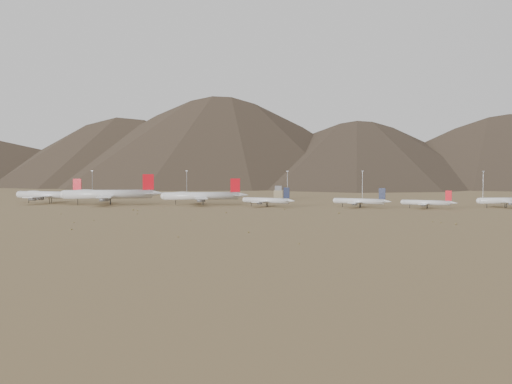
% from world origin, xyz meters
% --- Properties ---
extents(ground, '(3000.00, 3000.00, 0.00)m').
position_xyz_m(ground, '(0.00, 0.00, 0.00)').
color(ground, '#947B4C').
rests_on(ground, ground).
extents(mountain_ridge, '(4400.00, 1000.00, 300.00)m').
position_xyz_m(mountain_ridge, '(0.00, 900.00, 150.00)').
color(mountain_ridge, '#47362A').
rests_on(mountain_ridge, ground).
extents(widebody_west, '(66.19, 51.22, 19.68)m').
position_xyz_m(widebody_west, '(-141.46, 29.46, 6.79)').
color(widebody_west, silver).
rests_on(widebody_west, ground).
extents(widebody_centre, '(75.00, 59.85, 23.27)m').
position_xyz_m(widebody_centre, '(-88.35, 23.15, 8.02)').
color(widebody_centre, silver).
rests_on(widebody_centre, ground).
extents(widebody_east, '(65.06, 51.73, 20.03)m').
position_xyz_m(widebody_east, '(-17.37, 32.90, 6.91)').
color(widebody_east, silver).
rests_on(widebody_east, ground).
extents(narrowbody_a, '(41.33, 30.90, 14.26)m').
position_xyz_m(narrowbody_a, '(35.24, 19.99, 4.63)').
color(narrowbody_a, silver).
rests_on(narrowbody_a, ground).
extents(narrowbody_b, '(41.42, 30.81, 14.15)m').
position_xyz_m(narrowbody_b, '(101.79, 22.79, 4.59)').
color(narrowbody_b, silver).
rests_on(narrowbody_b, ground).
extents(narrowbody_c, '(37.54, 27.79, 12.71)m').
position_xyz_m(narrowbody_c, '(147.44, 21.21, 4.12)').
color(narrowbody_c, silver).
rests_on(narrowbody_c, ground).
extents(narrowbody_d, '(45.36, 33.74, 15.49)m').
position_xyz_m(narrowbody_d, '(203.74, 40.92, 5.03)').
color(narrowbody_d, silver).
rests_on(narrowbody_d, ground).
extents(control_tower, '(8.00, 8.00, 12.00)m').
position_xyz_m(control_tower, '(30.00, 120.00, 5.32)').
color(control_tower, gray).
rests_on(control_tower, ground).
extents(mast_far_west, '(2.00, 0.60, 25.70)m').
position_xyz_m(mast_far_west, '(-145.43, 112.42, 14.20)').
color(mast_far_west, gray).
rests_on(mast_far_west, ground).
extents(mast_west, '(2.00, 0.60, 25.70)m').
position_xyz_m(mast_west, '(-59.49, 132.41, 14.20)').
color(mast_west, gray).
rests_on(mast_west, ground).
extents(mast_centre, '(2.00, 0.60, 25.70)m').
position_xyz_m(mast_centre, '(38.92, 111.61, 14.20)').
color(mast_centre, gray).
rests_on(mast_centre, ground).
extents(mast_east, '(2.00, 0.60, 25.70)m').
position_xyz_m(mast_east, '(104.23, 135.44, 14.20)').
color(mast_east, gray).
rests_on(mast_east, ground).
extents(mast_far_east, '(2.00, 0.60, 25.70)m').
position_xyz_m(mast_far_east, '(204.66, 121.12, 14.20)').
color(mast_far_east, gray).
rests_on(mast_far_east, ground).
extents(desert_scrub, '(438.41, 182.46, 0.89)m').
position_xyz_m(desert_scrub, '(-21.12, -80.34, 0.32)').
color(desert_scrub, olive).
rests_on(desert_scrub, ground).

